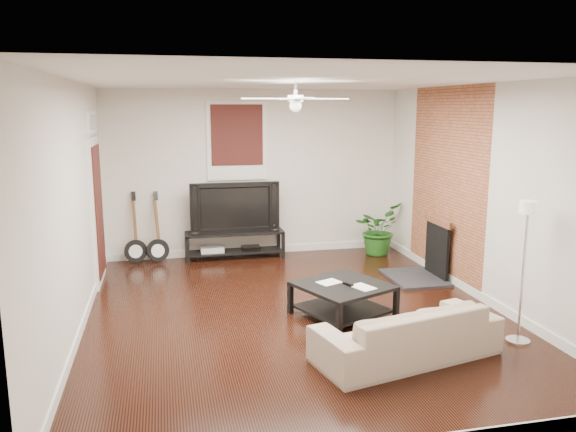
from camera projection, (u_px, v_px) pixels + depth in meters
name	position (u px, v px, depth m)	size (l,w,h in m)	color
room	(295.00, 202.00, 6.75)	(5.01, 6.01, 2.81)	black
brick_accent	(446.00, 185.00, 8.24)	(0.02, 2.20, 2.80)	#975430
fireplace	(425.00, 248.00, 8.36)	(0.80, 1.10, 0.92)	black
window_back	(237.00, 141.00, 9.43)	(1.00, 0.06, 1.30)	#37110F
door_left	(97.00, 197.00, 8.08)	(0.08, 1.00, 2.50)	white
tv_stand	(235.00, 245.00, 9.56)	(1.64, 0.44, 0.46)	black
tv	(234.00, 206.00, 9.45)	(1.47, 0.19, 0.85)	black
coffee_table	(343.00, 300.00, 6.89)	(0.96, 0.96, 0.41)	black
sofa	(407.00, 332.00, 5.73)	(1.91, 0.75, 0.56)	tan
floor_lamp	(523.00, 273.00, 6.01)	(0.26, 0.26, 1.56)	white
potted_plant	(377.00, 229.00, 9.77)	(0.80, 0.69, 0.89)	#205E1B
guitar_left	(135.00, 228.00, 9.12)	(0.37, 0.26, 1.19)	black
guitar_right	(157.00, 228.00, 9.16)	(0.37, 0.26, 1.19)	black
ceiling_fan	(296.00, 99.00, 6.53)	(1.24, 1.24, 0.32)	white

